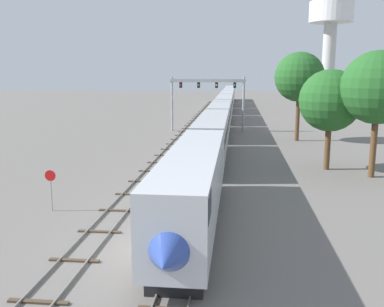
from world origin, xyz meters
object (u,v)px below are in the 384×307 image
at_px(passenger_train, 224,107).
at_px(water_tower, 331,24).
at_px(stop_sign, 51,185).
at_px(trackside_tree_left, 299,77).
at_px(trackside_tree_mid, 378,88).
at_px(signal_gantry, 208,92).
at_px(trackside_tree_right, 330,101).

distance_m(passenger_train, water_tower, 27.33).
distance_m(stop_sign, trackside_tree_left, 39.84).
relative_size(water_tower, stop_sign, 8.53).
height_order(passenger_train, trackside_tree_mid, trackside_tree_mid).
bearing_deg(trackside_tree_left, water_tower, 72.39).
relative_size(water_tower, trackside_tree_left, 2.02).
bearing_deg(signal_gantry, stop_sign, -100.49).
xyz_separation_m(stop_sign, trackside_tree_right, (21.36, 15.24, 4.84)).
xyz_separation_m(passenger_train, signal_gantry, (-2.25, -16.30, 3.72)).
bearing_deg(trackside_tree_right, water_tower, 79.13).
xyz_separation_m(water_tower, trackside_tree_left, (-10.03, -31.61, -10.17)).
distance_m(signal_gantry, trackside_tree_right, 29.91).
height_order(water_tower, stop_sign, water_tower).
distance_m(trackside_tree_left, trackside_tree_right, 18.12).
relative_size(trackside_tree_left, trackside_tree_mid, 1.07).
height_order(stop_sign, trackside_tree_mid, trackside_tree_mid).
distance_m(water_tower, trackside_tree_right, 51.97).
bearing_deg(passenger_train, trackside_tree_mid, -72.07).
height_order(signal_gantry, trackside_tree_mid, trackside_tree_mid).
bearing_deg(trackside_tree_left, trackside_tree_right, -88.39).
bearing_deg(trackside_tree_mid, stop_sign, -153.38).
relative_size(passenger_train, signal_gantry, 11.58).
relative_size(signal_gantry, trackside_tree_mid, 1.07).
relative_size(passenger_train, trackside_tree_left, 11.53).
height_order(stop_sign, trackside_tree_left, trackside_tree_left).
height_order(trackside_tree_left, trackside_tree_mid, trackside_tree_left).
height_order(trackside_tree_left, trackside_tree_right, trackside_tree_left).
relative_size(signal_gantry, trackside_tree_left, 1.00).
height_order(signal_gantry, water_tower, water_tower).
bearing_deg(stop_sign, trackside_tree_mid, 26.62).
xyz_separation_m(water_tower, trackside_tree_right, (-9.53, -49.61, -12.20)).
bearing_deg(trackside_tree_right, stop_sign, -144.50).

